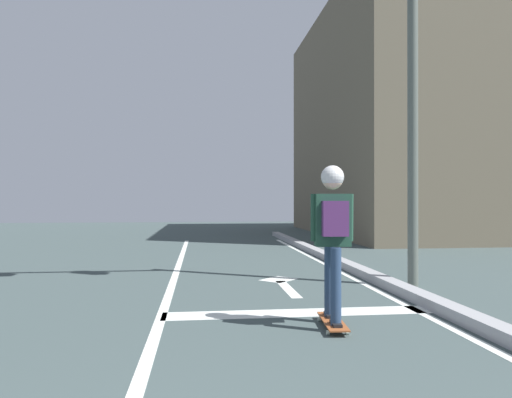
{
  "coord_description": "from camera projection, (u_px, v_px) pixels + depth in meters",
  "views": [
    {
      "loc": [
        0.32,
        0.1,
        1.33
      ],
      "look_at": [
        1.15,
        7.17,
        1.35
      ],
      "focal_mm": 33.34,
      "sensor_mm": 36.0,
      "label": 1
    }
  ],
  "objects": [
    {
      "name": "traffic_signal_mast",
      "position": [
        332.0,
        26.0,
        7.22
      ],
      "size": [
        4.98,
        0.34,
        5.55
      ],
      "color": "#575F57",
      "rests_on": "ground"
    },
    {
      "name": "lane_line_curbside",
      "position": [
        402.0,
        303.0,
        6.16
      ],
      "size": [
        0.12,
        20.0,
        0.01
      ],
      "primitive_type": "cube",
      "color": "silver",
      "rests_on": "ground"
    },
    {
      "name": "curb_strip",
      "position": [
        420.0,
        297.0,
        6.19
      ],
      "size": [
        0.24,
        24.0,
        0.14
      ],
      "primitive_type": "cube",
      "color": "#96979B",
      "rests_on": "ground"
    },
    {
      "name": "skateboard",
      "position": [
        333.0,
        322.0,
        4.98
      ],
      "size": [
        0.28,
        0.81,
        0.07
      ],
      "color": "brown",
      "rests_on": "ground"
    },
    {
      "name": "lane_line_center",
      "position": [
        164.0,
        309.0,
        5.8
      ],
      "size": [
        0.12,
        20.0,
        0.01
      ],
      "primitive_type": "cube",
      "color": "silver",
      "rests_on": "ground"
    },
    {
      "name": "lane_arrow_stem",
      "position": [
        288.0,
        289.0,
        7.15
      ],
      "size": [
        0.16,
        1.4,
        0.01
      ],
      "primitive_type": "cube",
      "color": "silver",
      "rests_on": "ground"
    },
    {
      "name": "lane_arrow_head",
      "position": [
        279.0,
        279.0,
        7.99
      ],
      "size": [
        0.71,
        0.71,
        0.01
      ],
      "primitive_type": "cube",
      "rotation": [
        0.0,
        0.0,
        0.79
      ],
      "color": "silver",
      "rests_on": "ground"
    },
    {
      "name": "skater",
      "position": [
        333.0,
        223.0,
        4.96
      ],
      "size": [
        0.45,
        0.61,
        1.63
      ],
      "color": "navy",
      "rests_on": "skateboard"
    },
    {
      "name": "stop_bar",
      "position": [
        298.0,
        313.0,
        5.61
      ],
      "size": [
        3.19,
        0.4,
        0.01
      ],
      "primitive_type": "cube",
      "color": "silver",
      "rests_on": "ground"
    },
    {
      "name": "building_block",
      "position": [
        444.0,
        125.0,
        19.26
      ],
      "size": [
        10.17,
        11.31,
        8.81
      ],
      "primitive_type": "cube",
      "color": "#665D4A",
      "rests_on": "ground"
    }
  ]
}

